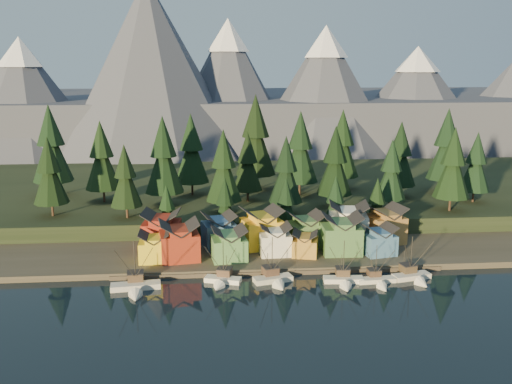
{
  "coord_description": "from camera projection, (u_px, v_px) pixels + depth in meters",
  "views": [
    {
      "loc": [
        -16.16,
        -113.09,
        50.4
      ],
      "look_at": [
        -4.22,
        30.0,
        17.12
      ],
      "focal_mm": 40.0,
      "sensor_mm": 36.0,
      "label": 1
    }
  ],
  "objects": [
    {
      "name": "house_back_4",
      "position": [
        348.0,
        222.0,
        155.49
      ],
      "size": [
        11.53,
        11.19,
        11.11
      ],
      "rotation": [
        0.0,
        0.0,
        -0.15
      ],
      "color": "white",
      "rests_on": "shore_strip"
    },
    {
      "name": "tree_hill_5",
      "position": [
        224.0,
        168.0,
        165.58
      ],
      "size": [
        10.82,
        10.82,
        25.2
      ],
      "color": "#332319",
      "rests_on": "hillside"
    },
    {
      "name": "hillside",
      "position": [
        254.0,
        192.0,
        209.17
      ],
      "size": [
        420.0,
        100.0,
        6.0
      ],
      "primitive_type": "cube",
      "color": "black",
      "rests_on": "ground"
    },
    {
      "name": "house_front_2",
      "position": [
        229.0,
        243.0,
        142.6
      ],
      "size": [
        9.38,
        9.44,
        8.26
      ],
      "rotation": [
        0.0,
        0.0,
        0.12
      ],
      "color": "#528749",
      "rests_on": "shore_strip"
    },
    {
      "name": "tree_hill_16",
      "position": [
        51.0,
        146.0,
        187.56
      ],
      "size": [
        13.12,
        13.12,
        30.57
      ],
      "color": "#332319",
      "rests_on": "hillside"
    },
    {
      "name": "tree_hill_6",
      "position": [
        248.0,
        163.0,
        181.1
      ],
      "size": [
        9.74,
        9.74,
        22.68
      ],
      "color": "#332319",
      "rests_on": "hillside"
    },
    {
      "name": "tree_hill_10",
      "position": [
        342.0,
        146.0,
        197.76
      ],
      "size": [
        12.02,
        12.02,
        28.01
      ],
      "color": "#332319",
      "rests_on": "hillside"
    },
    {
      "name": "tree_hill_11",
      "position": [
        391.0,
        172.0,
        170.06
      ],
      "size": [
        9.34,
        9.34,
        21.75
      ],
      "color": "#332319",
      "rests_on": "hillside"
    },
    {
      "name": "mountain_ridge",
      "position": [
        229.0,
        104.0,
        323.61
      ],
      "size": [
        560.0,
        190.0,
        90.0
      ],
      "color": "#4D5263",
      "rests_on": "ground"
    },
    {
      "name": "tree_hill_12",
      "position": [
        400.0,
        156.0,
        185.8
      ],
      "size": [
        10.85,
        10.85,
        25.28
      ],
      "color": "#332319",
      "rests_on": "hillside"
    },
    {
      "name": "house_front_3",
      "position": [
        275.0,
        239.0,
        146.39
      ],
      "size": [
        8.18,
        7.83,
        7.94
      ],
      "rotation": [
        0.0,
        0.0,
        0.05
      ],
      "color": "silver",
      "rests_on": "shore_strip"
    },
    {
      "name": "boat_3",
      "position": [
        275.0,
        273.0,
        131.53
      ],
      "size": [
        9.79,
        10.4,
        11.89
      ],
      "rotation": [
        0.0,
        0.0,
        0.25
      ],
      "color": "beige",
      "rests_on": "ground"
    },
    {
      "name": "house_back_0",
      "position": [
        162.0,
        229.0,
        150.29
      ],
      "size": [
        10.31,
        9.97,
        10.36
      ],
      "rotation": [
        0.0,
        0.0,
        -0.09
      ],
      "color": "maroon",
      "rests_on": "shore_strip"
    },
    {
      "name": "tree_hill_0",
      "position": [
        50.0,
        173.0,
        163.7
      ],
      "size": [
        10.02,
        10.02,
        23.35
      ],
      "color": "#332319",
      "rests_on": "hillside"
    },
    {
      "name": "house_front_6",
      "position": [
        379.0,
        239.0,
        146.51
      ],
      "size": [
        8.9,
        8.57,
        7.66
      ],
      "rotation": [
        0.0,
        0.0,
        0.19
      ],
      "color": "#3D6A92",
      "rests_on": "shore_strip"
    },
    {
      "name": "boat_4",
      "position": [
        344.0,
        275.0,
        131.25
      ],
      "size": [
        9.64,
        10.36,
        11.02
      ],
      "rotation": [
        0.0,
        0.0,
        -0.09
      ],
      "color": "silver",
      "rests_on": "ground"
    },
    {
      "name": "tree_hill_1",
      "position": [
        102.0,
        158.0,
        179.86
      ],
      "size": [
        11.23,
        11.23,
        26.16
      ],
      "color": "#332319",
      "rests_on": "hillside"
    },
    {
      "name": "tree_shore_1",
      "position": [
        225.0,
        205.0,
        157.82
      ],
      "size": [
        7.58,
        7.58,
        17.66
      ],
      "color": "#332319",
      "rests_on": "shore_strip"
    },
    {
      "name": "shore_strip",
      "position": [
        268.0,
        240.0,
        161.14
      ],
      "size": [
        400.0,
        50.0,
        1.5
      ],
      "primitive_type": "cube",
      "color": "#363327",
      "rests_on": "ground"
    },
    {
      "name": "house_front_0",
      "position": [
        155.0,
        246.0,
        141.52
      ],
      "size": [
        7.6,
        7.19,
        7.53
      ],
      "rotation": [
        0.0,
        0.0,
        0.01
      ],
      "color": "gold",
      "rests_on": "shore_strip"
    },
    {
      "name": "boat_6",
      "position": [
        414.0,
        271.0,
        133.32
      ],
      "size": [
        9.7,
        10.25,
        11.42
      ],
      "rotation": [
        0.0,
        0.0,
        0.22
      ],
      "color": "beige",
      "rests_on": "ground"
    },
    {
      "name": "tree_shore_3",
      "position": [
        335.0,
        203.0,
        160.35
      ],
      "size": [
        7.52,
        7.52,
        17.52
      ],
      "color": "#332319",
      "rests_on": "shore_strip"
    },
    {
      "name": "house_back_2",
      "position": [
        262.0,
        227.0,
        151.97
      ],
      "size": [
        12.0,
        11.42,
        10.62
      ],
      "rotation": [
        0.0,
        0.0,
        0.26
      ],
      "color": "yellow",
      "rests_on": "shore_strip"
    },
    {
      "name": "tree_shore_2",
      "position": [
        286.0,
        205.0,
        159.25
      ],
      "size": [
        7.42,
        7.42,
        17.27
      ],
      "color": "#332319",
      "rests_on": "shore_strip"
    },
    {
      "name": "tree_hill_13",
      "position": [
        453.0,
        165.0,
        169.12
      ],
      "size": [
        10.92,
        10.92,
        25.43
      ],
      "color": "#332319",
      "rests_on": "hillside"
    },
    {
      "name": "house_back_1",
      "position": [
        219.0,
        230.0,
        151.71
      ],
      "size": [
        10.01,
        10.08,
        9.29
      ],
      "rotation": [
        0.0,
        0.0,
        0.24
      ],
      "color": "#36577F",
      "rests_on": "shore_strip"
    },
    {
      "name": "ground",
      "position": [
        287.0,
        300.0,
        122.48
      ],
      "size": [
        500.0,
        500.0,
        0.0
      ],
      "primitive_type": "plane",
      "color": "black",
      "rests_on": "ground"
    },
    {
      "name": "tree_hill_14",
      "position": [
        446.0,
        147.0,
        192.64
      ],
      "size": [
        12.4,
        12.4,
        28.89
      ],
      "color": "#332319",
      "rests_on": "hillside"
    },
    {
      "name": "tree_hill_3",
      "position": [
        164.0,
        158.0,
        173.45
      ],
      "size": [
        12.14,
        12.14,
        28.27
      ],
      "color": "#332319",
      "rests_on": "hillside"
    },
    {
      "name": "tree_hill_9",
      "position": [
        335.0,
        163.0,
        173.17
      ],
      "size": [
        10.87,
        10.87,
        25.33
      ],
      "color": "#332319",
      "rests_on": "hillside"
    },
    {
      "name": "house_front_1",
      "position": [
        179.0,
        239.0,
        142.46
      ],
      "size": [
        10.79,
        10.47,
        9.85
      ],
      "rotation": [
        0.0,
        0.0,
        0.15
      ],
      "color": "maroon",
      "rests_on": "shore_strip"
    },
    {
      "name": "boat_0",
      "position": [
        135.0,
        281.0,
        127.14
      ],
      "size": [
        11.69,
        12.52,
        12.26
      ],
      "rotation": [
        0.0,
        0.0,
        0.11
      ],
      "color": "beige",
      "rests_on": "ground"
    },
    {
      "name": "tree_shore_4",
      "position": [
        377.0,
        204.0,
        161.42
      ],
      "size": [
        7.17,
        7.17,
        16.7
      ],
      "color": "#332319",
      "rests_on": "shore_strip"
    },
    {
      "name": "tree_hill_4",
      "position": [
        191.0,
        151.0,
        188.75
      ],
      "size": [
        11.82,
        11.82,
        27.54
      ],
      "color": "#332319",
      "rests_on": "hillside"
    },
    {
      "name": "tree_hill_15",
      "position": [
        256.0,
        138.0,
        196.63
      ],
      "size": [
        14.25,
        14.25,
        33.2
      ],
      "color": "#332319",
      "rests_on": "hillside"
    },
    {
      "name": "boat_2",
      "position": [
        222.0,
        275.0,
        131.34
      ],
      "size": [
        9.08,
        9.63,
        10.92
      ],
      "rotation": [
        0.0,
        0.0,
        -0.3
      ],
      "color": "white",
      "rests_on": "ground"
    },
    {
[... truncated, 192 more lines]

